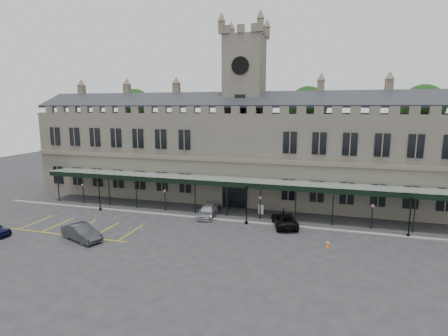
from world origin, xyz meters
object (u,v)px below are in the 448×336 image
(station_building, at_px, (244,153))
(lamp_post_left, at_px, (99,190))
(clock_tower, at_px, (244,105))
(car_left_b, at_px, (82,232))
(car_van, at_px, (284,220))
(lamp_post_mid, at_px, (247,200))
(car_taxi, at_px, (208,211))
(sign_board, at_px, (261,210))
(lamp_post_right, at_px, (410,212))
(traffic_cone, at_px, (328,244))

(station_building, relative_size, lamp_post_left, 13.68)
(clock_tower, bearing_deg, car_left_b, -119.76)
(lamp_post_left, distance_m, car_van, 22.99)
(lamp_post_mid, bearing_deg, car_taxi, 165.38)
(car_taxi, xyz_separation_m, car_van, (9.11, -0.89, 0.03))
(clock_tower, distance_m, car_left_b, 26.24)
(sign_board, xyz_separation_m, car_taxi, (-5.89, -2.71, 0.10))
(lamp_post_mid, height_order, lamp_post_right, lamp_post_mid)
(car_taxi, bearing_deg, lamp_post_left, -178.16)
(traffic_cone, bearing_deg, sign_board, 133.15)
(clock_tower, height_order, lamp_post_mid, clock_tower)
(lamp_post_mid, xyz_separation_m, sign_board, (0.93, 4.00, -2.17))
(lamp_post_left, bearing_deg, clock_tower, 34.59)
(clock_tower, distance_m, lamp_post_right, 24.28)
(clock_tower, relative_size, lamp_post_right, 5.69)
(car_taxi, bearing_deg, station_building, 74.01)
(lamp_post_right, distance_m, car_taxi, 21.46)
(car_van, bearing_deg, lamp_post_mid, -11.64)
(traffic_cone, height_order, car_van, car_van)
(lamp_post_left, distance_m, traffic_cone, 27.84)
(sign_board, distance_m, car_van, 4.83)
(lamp_post_left, relative_size, car_taxi, 0.96)
(clock_tower, relative_size, lamp_post_mid, 5.37)
(lamp_post_mid, bearing_deg, lamp_post_right, 1.96)
(traffic_cone, bearing_deg, lamp_post_right, 31.85)
(lamp_post_mid, relative_size, sign_board, 3.99)
(car_left_b, bearing_deg, car_taxi, -21.67)
(car_van, bearing_deg, clock_tower, -73.63)
(lamp_post_mid, distance_m, car_van, 4.64)
(lamp_post_right, height_order, car_taxi, lamp_post_right)
(station_building, relative_size, car_taxi, 13.16)
(sign_board, bearing_deg, lamp_post_left, -151.92)
(clock_tower, height_order, lamp_post_right, clock_tower)
(station_building, bearing_deg, lamp_post_right, -28.19)
(lamp_post_mid, bearing_deg, traffic_cone, -26.13)
(lamp_post_mid, xyz_separation_m, traffic_cone, (8.66, -4.25, -2.42))
(lamp_post_mid, height_order, traffic_cone, lamp_post_mid)
(station_building, relative_size, sign_board, 51.87)
(station_building, bearing_deg, traffic_cone, -52.72)
(lamp_post_right, height_order, sign_board, lamp_post_right)
(clock_tower, relative_size, traffic_cone, 38.70)
(lamp_post_left, xyz_separation_m, lamp_post_mid, (18.77, 0.01, 0.14))
(clock_tower, bearing_deg, car_taxi, -102.32)
(lamp_post_mid, distance_m, sign_board, 4.65)
(lamp_post_mid, distance_m, traffic_cone, 9.94)
(lamp_post_right, relative_size, car_van, 0.88)
(traffic_cone, bearing_deg, car_taxi, 157.86)
(station_building, xyz_separation_m, car_left_b, (-11.50, -20.03, -5.69))
(clock_tower, bearing_deg, traffic_cone, -52.88)
(car_van, bearing_deg, car_taxi, -22.77)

